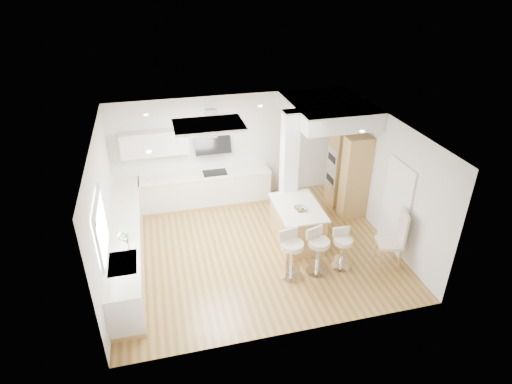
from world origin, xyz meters
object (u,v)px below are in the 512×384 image
object	(u,v)px
dining_chair	(396,237)
bar_stool_b	(318,249)
peninsula	(297,223)
bar_stool_a	(291,252)
bar_stool_c	(342,247)

from	to	relation	value
dining_chair	bar_stool_b	bearing A→B (deg)	-169.83
peninsula	bar_stool_a	xyz separation A→B (m)	(-0.52, -1.16, 0.14)
bar_stool_b	dining_chair	size ratio (longest dim) A/B	0.80
bar_stool_a	dining_chair	bearing A→B (deg)	-15.29
bar_stool_c	bar_stool_a	bearing A→B (deg)	-175.71
peninsula	bar_stool_a	distance (m)	1.28
peninsula	bar_stool_b	xyz separation A→B (m)	(0.04, -1.17, 0.11)
bar_stool_a	bar_stool_c	distance (m)	1.11
peninsula	bar_stool_a	world-z (taller)	bar_stool_a
bar_stool_a	dining_chair	distance (m)	2.22
peninsula	bar_stool_b	distance (m)	1.18
bar_stool_c	dining_chair	distance (m)	1.13
bar_stool_a	bar_stool_c	size ratio (longest dim) A/B	1.16
bar_stool_b	bar_stool_c	size ratio (longest dim) A/B	1.11
dining_chair	peninsula	bearing A→B (deg)	156.88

